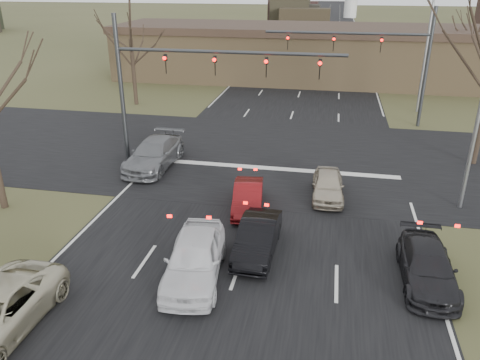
# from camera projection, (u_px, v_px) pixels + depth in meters

# --- Properties ---
(ground) EXTENTS (360.00, 360.00, 0.00)m
(ground) POSITION_uv_depth(u_px,v_px,m) (217.00, 329.00, 14.02)
(ground) COLOR #414324
(ground) RESTS_ON ground
(road_main) EXTENTS (14.00, 300.00, 0.02)m
(road_main) POSITION_uv_depth(u_px,v_px,m) (315.00, 49.00, 67.99)
(road_main) COLOR black
(road_main) RESTS_ON ground
(road_cross) EXTENTS (200.00, 14.00, 0.02)m
(road_cross) POSITION_uv_depth(u_px,v_px,m) (278.00, 156.00, 27.51)
(road_cross) COLOR black
(road_cross) RESTS_ON ground
(building) EXTENTS (42.40, 10.40, 5.30)m
(building) POSITION_uv_depth(u_px,v_px,m) (326.00, 53.00, 46.78)
(building) COLOR olive
(building) RESTS_ON ground
(mast_arm_near) EXTENTS (12.12, 0.24, 8.00)m
(mast_arm_near) POSITION_uv_depth(u_px,v_px,m) (177.00, 73.00, 24.62)
(mast_arm_near) COLOR #383A3D
(mast_arm_near) RESTS_ON ground
(mast_arm_far) EXTENTS (11.12, 0.24, 8.00)m
(mast_arm_far) POSITION_uv_depth(u_px,v_px,m) (385.00, 52.00, 31.61)
(mast_arm_far) COLOR #383A3D
(mast_arm_far) RESTS_ON ground
(streetlight_right_near) EXTENTS (2.34, 0.25, 10.00)m
(streetlight_right_near) POSITION_uv_depth(u_px,v_px,m) (480.00, 86.00, 19.22)
(streetlight_right_near) COLOR gray
(streetlight_right_near) RESTS_ON ground
(streetlight_right_far) EXTENTS (2.34, 0.25, 10.00)m
(streetlight_right_far) POSITION_uv_depth(u_px,v_px,m) (425.00, 38.00, 34.42)
(streetlight_right_far) COLOR gray
(streetlight_right_far) RESTS_ON ground
(tree_left_far) EXTENTS (5.70, 5.70, 9.50)m
(tree_left_far) POSITION_uv_depth(u_px,v_px,m) (128.00, 10.00, 35.88)
(tree_left_far) COLOR black
(tree_left_far) RESTS_ON ground
(car_white_sedan) EXTENTS (2.40, 4.83, 1.58)m
(car_white_sedan) POSITION_uv_depth(u_px,v_px,m) (194.00, 258.00, 16.15)
(car_white_sedan) COLOR white
(car_white_sedan) RESTS_ON ground
(car_black_hatch) EXTENTS (1.45, 3.95, 1.29)m
(car_black_hatch) POSITION_uv_depth(u_px,v_px,m) (257.00, 238.00, 17.67)
(car_black_hatch) COLOR black
(car_black_hatch) RESTS_ON ground
(car_charcoal_sedan) EXTENTS (1.74, 4.26, 1.24)m
(car_charcoal_sedan) POSITION_uv_depth(u_px,v_px,m) (427.00, 266.00, 15.97)
(car_charcoal_sedan) COLOR black
(car_charcoal_sedan) RESTS_ON ground
(car_grey_ahead) EXTENTS (2.31, 5.30, 1.52)m
(car_grey_ahead) POSITION_uv_depth(u_px,v_px,m) (154.00, 154.00, 25.74)
(car_grey_ahead) COLOR slate
(car_grey_ahead) RESTS_ON ground
(car_red_ahead) EXTENTS (1.72, 3.79, 1.21)m
(car_red_ahead) POSITION_uv_depth(u_px,v_px,m) (248.00, 197.00, 21.01)
(car_red_ahead) COLOR maroon
(car_red_ahead) RESTS_ON ground
(car_silver_ahead) EXTENTS (1.59, 3.69, 1.24)m
(car_silver_ahead) POSITION_uv_depth(u_px,v_px,m) (328.00, 185.00, 22.19)
(car_silver_ahead) COLOR #BBB098
(car_silver_ahead) RESTS_ON ground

